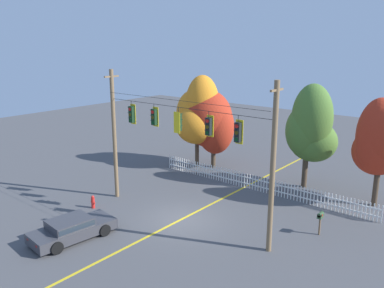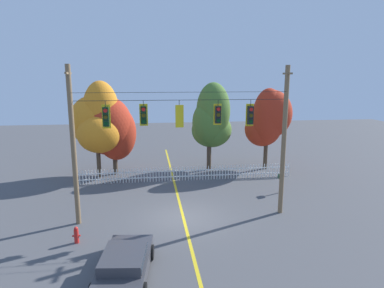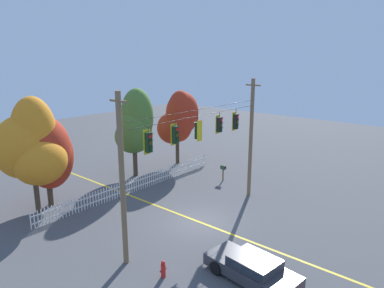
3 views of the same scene
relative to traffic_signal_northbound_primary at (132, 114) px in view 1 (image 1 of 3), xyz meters
name	(u,v)px [view 1 (image 1 of 3)]	position (x,y,z in m)	size (l,w,h in m)	color
ground	(182,219)	(3.97, -0.01, -5.76)	(80.00, 80.00, 0.00)	#4C4C4F
lane_centerline_stripe	(182,219)	(3.97, -0.01, -5.76)	(0.16, 36.00, 0.01)	gold
signal_support_span	(181,148)	(3.97, -0.01, -1.47)	(11.64, 1.10, 8.40)	brown
traffic_signal_northbound_primary	(132,114)	(0.00, 0.00, 0.00)	(0.43, 0.38, 1.44)	black
traffic_signal_eastbound_side	(154,117)	(1.92, 0.00, 0.06)	(0.43, 0.38, 1.34)	black
traffic_signal_northbound_secondary	(178,122)	(3.78, -0.02, -0.01)	(0.43, 0.38, 1.43)	black
traffic_signal_southbound_primary	(209,126)	(5.87, 0.00, 0.03)	(0.43, 0.38, 1.37)	black
traffic_signal_westbound_side	(238,132)	(7.67, 0.00, -0.03)	(0.43, 0.38, 1.46)	black
white_picket_fence	(257,183)	(4.97, 6.82, -5.22)	(16.35, 0.06, 1.08)	white
autumn_maple_near_fence	(198,114)	(-1.77, 8.76, -1.35)	(3.98, 4.02, 7.52)	#473828
autumn_maple_mid	(211,122)	(-0.84, 9.20, -1.97)	(4.25, 3.80, 6.33)	#473828
autumn_oak_far_east	(310,130)	(7.36, 9.61, -1.56)	(3.43, 3.12, 7.37)	#473828
autumn_maple_far_west	(381,140)	(12.06, 9.02, -1.44)	(3.70, 3.47, 6.90)	#473828
parked_car	(72,228)	(1.08, -5.44, -5.16)	(2.35, 4.53, 1.15)	#38383D
fire_hydrant	(93,202)	(-1.38, -2.24, -5.36)	(0.38, 0.22, 0.82)	red
roadside_mailbox	(320,217)	(10.93, 3.20, -4.72)	(0.25, 0.44, 1.29)	brown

